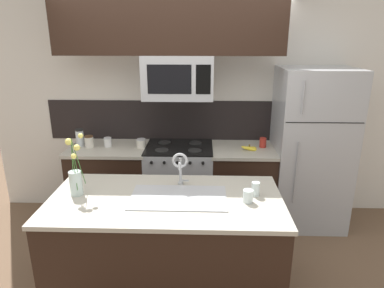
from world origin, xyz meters
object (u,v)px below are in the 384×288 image
(coffee_tin, at_px, (263,143))
(storage_jar_tall, at_px, (80,137))
(stove_range, at_px, (180,184))
(storage_jar_squat, at_px, (141,143))
(banana_bunch, at_px, (249,148))
(flower_vase, at_px, (76,179))
(storage_jar_short, at_px, (108,142))
(sink_faucet, at_px, (180,165))
(refrigerator, at_px, (310,149))
(storage_jar_medium, at_px, (89,142))
(drinking_glass, at_px, (248,196))
(microwave, at_px, (178,77))
(spare_glass, at_px, (255,189))

(coffee_tin, bearing_deg, storage_jar_tall, -179.50)
(stove_range, bearing_deg, storage_jar_squat, 178.60)
(banana_bunch, xyz_separation_m, flower_vase, (-1.53, -1.15, 0.11))
(storage_jar_squat, bearing_deg, storage_jar_short, 179.50)
(stove_range, relative_size, storage_jar_squat, 8.65)
(sink_faucet, bearing_deg, refrigerator, 36.85)
(storage_jar_medium, height_order, flower_vase, flower_vase)
(storage_jar_tall, relative_size, storage_jar_squat, 1.87)
(refrigerator, bearing_deg, banana_bunch, -173.45)
(flower_vase, bearing_deg, storage_jar_squat, 75.95)
(storage_jar_medium, distance_m, banana_bunch, 1.82)
(storage_jar_tall, distance_m, storage_jar_medium, 0.13)
(banana_bunch, bearing_deg, sink_faucet, -126.04)
(sink_faucet, xyz_separation_m, drinking_glass, (0.54, -0.27, -0.15))
(drinking_glass, bearing_deg, storage_jar_medium, 142.00)
(storage_jar_tall, height_order, banana_bunch, storage_jar_tall)
(coffee_tin, distance_m, drinking_glass, 1.39)
(microwave, xyz_separation_m, flower_vase, (-0.74, -1.19, -0.66))
(storage_jar_medium, relative_size, storage_jar_squat, 1.25)
(banana_bunch, height_order, coffee_tin, coffee_tin)
(storage_jar_squat, bearing_deg, storage_jar_medium, -177.75)
(microwave, xyz_separation_m, sink_faucet, (0.08, -1.01, -0.60))
(storage_jar_short, xyz_separation_m, spare_glass, (1.52, -1.20, 0.00))
(storage_jar_medium, distance_m, coffee_tin, 1.98)
(storage_jar_tall, distance_m, storage_jar_short, 0.33)
(coffee_tin, height_order, flower_vase, flower_vase)
(stove_range, distance_m, banana_bunch, 0.92)
(microwave, bearing_deg, spare_glass, -59.19)
(microwave, distance_m, banana_bunch, 1.11)
(storage_jar_squat, relative_size, drinking_glass, 1.06)
(storage_jar_tall, bearing_deg, coffee_tin, 0.50)
(stove_range, relative_size, refrigerator, 0.51)
(storage_jar_squat, xyz_separation_m, banana_bunch, (1.23, -0.07, -0.03))
(storage_jar_squat, bearing_deg, banana_bunch, -3.30)
(stove_range, xyz_separation_m, coffee_tin, (0.96, 0.05, 0.50))
(microwave, bearing_deg, refrigerator, 1.58)
(storage_jar_short, relative_size, storage_jar_squat, 1.00)
(refrigerator, xyz_separation_m, storage_jar_tall, (-2.63, 0.01, 0.10))
(storage_jar_medium, bearing_deg, storage_jar_squat, 2.25)
(storage_jar_medium, xyz_separation_m, drinking_glass, (1.65, -1.29, -0.02))
(storage_jar_short, bearing_deg, storage_jar_tall, 176.91)
(stove_range, distance_m, flower_vase, 1.54)
(storage_jar_short, distance_m, sink_faucet, 1.39)
(microwave, relative_size, coffee_tin, 6.77)
(microwave, relative_size, spare_glass, 6.49)
(microwave, height_order, drinking_glass, microwave)
(sink_faucet, bearing_deg, storage_jar_medium, 137.45)
(stove_range, relative_size, spare_glass, 8.11)
(storage_jar_tall, height_order, coffee_tin, storage_jar_tall)
(microwave, height_order, storage_jar_medium, microwave)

